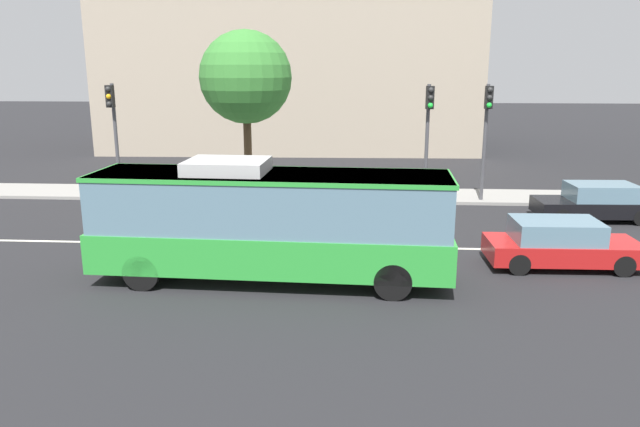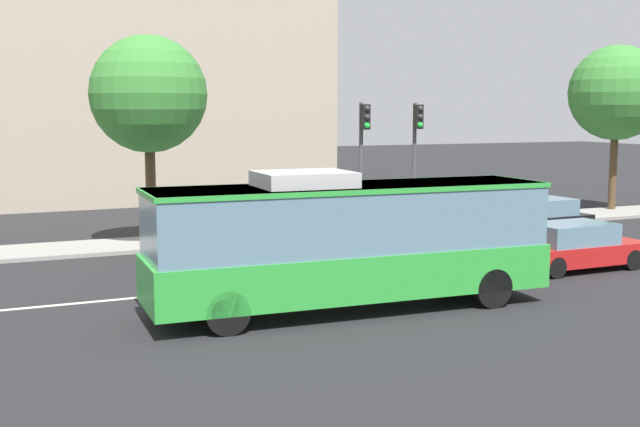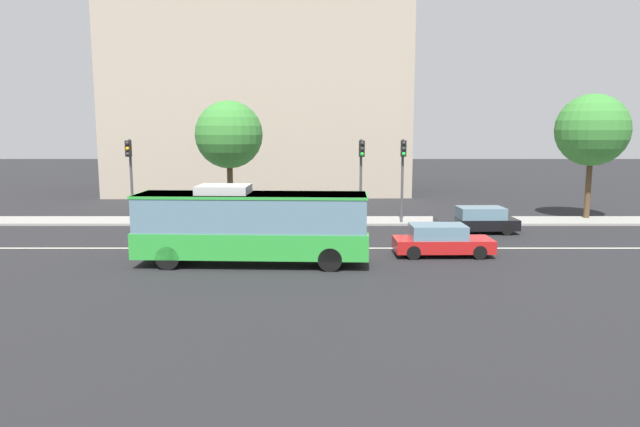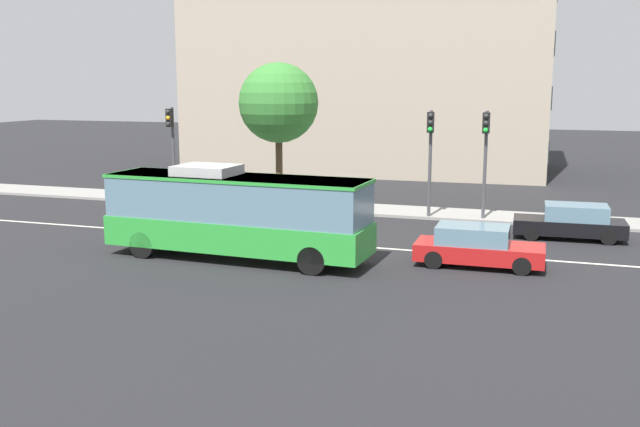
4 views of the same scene
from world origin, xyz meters
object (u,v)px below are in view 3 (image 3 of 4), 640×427
at_px(street_tree_kerbside_left, 229,135).
at_px(traffic_light_far_corner, 362,167).
at_px(sedan_red, 441,240).
at_px(street_tree_kerbside_centre, 593,130).
at_px(sedan_black, 478,220).
at_px(transit_bus, 252,223).
at_px(traffic_light_near_corner, 403,167).
at_px(traffic_light_mid_block, 130,167).

bearing_deg(street_tree_kerbside_left, traffic_light_far_corner, -5.88).
distance_m(sedan_red, street_tree_kerbside_centre, 16.40).
relative_size(sedan_black, street_tree_kerbside_left, 0.61).
relative_size(transit_bus, street_tree_kerbside_centre, 1.26).
relative_size(transit_bus, sedan_red, 2.23).
distance_m(transit_bus, traffic_light_far_corner, 11.52).
bearing_deg(sedan_black, traffic_light_near_corner, -36.95).
height_order(sedan_black, traffic_light_near_corner, traffic_light_near_corner).
relative_size(sedan_red, traffic_light_far_corner, 0.87).
xyz_separation_m(sedan_red, street_tree_kerbside_centre, (11.54, 10.52, 4.99)).
height_order(transit_bus, street_tree_kerbside_centre, street_tree_kerbside_centre).
bearing_deg(sedan_red, traffic_light_near_corner, 93.26).
bearing_deg(sedan_red, traffic_light_mid_block, 152.79).
xyz_separation_m(transit_bus, traffic_light_far_corner, (5.43, 10.01, 1.75)).
bearing_deg(street_tree_kerbside_left, street_tree_kerbside_centre, 3.55).
height_order(transit_bus, traffic_light_near_corner, traffic_light_near_corner).
xyz_separation_m(sedan_red, traffic_light_mid_block, (-17.04, 8.43, 2.84)).
xyz_separation_m(traffic_light_near_corner, street_tree_kerbside_left, (-10.53, 0.53, 1.88)).
bearing_deg(traffic_light_far_corner, transit_bus, -32.97).
distance_m(traffic_light_mid_block, street_tree_kerbside_centre, 28.74).
bearing_deg(sedan_red, street_tree_kerbside_left, 139.85).
relative_size(transit_bus, traffic_light_near_corner, 1.94).
bearing_deg(traffic_light_far_corner, traffic_light_near_corner, 92.27).
height_order(sedan_red, street_tree_kerbside_left, street_tree_kerbside_left).
bearing_deg(transit_bus, traffic_light_mid_block, 132.25).
height_order(sedan_red, street_tree_kerbside_centre, street_tree_kerbside_centre).
bearing_deg(traffic_light_far_corner, sedan_black, 64.89).
distance_m(transit_bus, street_tree_kerbside_centre, 23.88).
relative_size(sedan_black, traffic_light_mid_block, 0.88).
distance_m(transit_bus, traffic_light_mid_block, 13.32).
bearing_deg(street_tree_kerbside_left, sedan_black, -12.67).
relative_size(sedan_black, traffic_light_near_corner, 0.88).
bearing_deg(traffic_light_near_corner, traffic_light_mid_block, -88.98).
bearing_deg(sedan_red, transit_bus, -169.57).
xyz_separation_m(sedan_black, traffic_light_mid_block, (-20.31, 2.56, 2.84)).
height_order(transit_bus, street_tree_kerbside_left, street_tree_kerbside_left).
distance_m(sedan_black, traffic_light_mid_block, 20.67).
bearing_deg(street_tree_kerbside_centre, transit_bus, -148.70).
distance_m(traffic_light_near_corner, street_tree_kerbside_centre, 12.51).
height_order(traffic_light_far_corner, street_tree_kerbside_centre, street_tree_kerbside_centre).
height_order(sedan_red, traffic_light_far_corner, traffic_light_far_corner).
xyz_separation_m(transit_bus, sedan_red, (8.58, 1.72, -1.09)).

